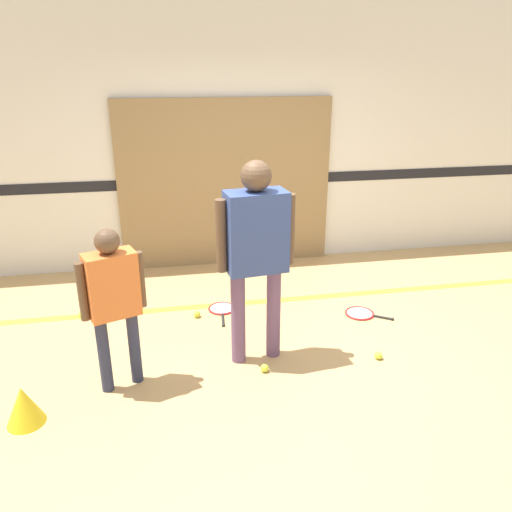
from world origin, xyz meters
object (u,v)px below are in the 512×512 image
Objects in this scene: tennis_ball_near_instructor at (265,368)px; tennis_ball_stray_left at (378,355)px; person_student_left at (113,293)px; person_instructor at (256,242)px; racket_spare_on_floor at (222,309)px; tennis_ball_by_spare_racket at (197,314)px; tennis_ball_stray_right at (82,315)px; training_cone at (24,405)px; racket_second_spare at (361,313)px.

tennis_ball_near_instructor is 1.00× the size of tennis_ball_stray_left.
person_student_left is at bearing 178.53° from tennis_ball_near_instructor.
person_instructor reaches higher than racket_spare_on_floor.
tennis_ball_by_spare_racket is at bearing -63.08° from racket_spare_on_floor.
training_cone is at bearing -96.28° from tennis_ball_stray_right.
tennis_ball_near_instructor reaches higher than racket_spare_on_floor.
racket_spare_on_floor is at bearing -3.88° from tennis_ball_stray_right.
training_cone is (-0.63, -0.33, -0.64)m from person_student_left.
training_cone is at bearing -169.96° from person_instructor.
tennis_ball_by_spare_racket reaches higher than racket_second_spare.
person_student_left is (-1.09, -0.20, -0.25)m from person_instructor.
racket_spare_on_floor and racket_second_spare have the same top height.
tennis_ball_stray_left and tennis_ball_stray_right have the same top height.
tennis_ball_stray_right is at bearing -155.55° from racket_second_spare.
person_student_left reaches higher than tennis_ball_stray_right.
tennis_ball_stray_left is at bearing -19.22° from person_instructor.
tennis_ball_by_spare_racket is (-0.26, -0.11, 0.02)m from racket_spare_on_floor.
tennis_ball_by_spare_racket is 1.77m from tennis_ball_stray_left.
person_instructor is at bearing -120.61° from racket_second_spare.
tennis_ball_near_instructor is 1.00× the size of tennis_ball_by_spare_racket.
training_cone is (-1.72, -0.53, -0.89)m from person_instructor.
person_instructor is at bearing 97.26° from tennis_ball_near_instructor.
racket_second_spare is at bearing 20.71° from training_cone.
person_instructor is 25.35× the size of tennis_ball_by_spare_racket.
tennis_ball_by_spare_racket is 1.00× the size of tennis_ball_stray_right.
person_student_left reaches higher than racket_spare_on_floor.
tennis_ball_by_spare_racket is 1.13m from tennis_ball_stray_right.
tennis_ball_stray_right is (-1.11, 0.20, 0.00)m from tennis_ball_by_spare_racket.
racket_second_spare is 7.33× the size of tennis_ball_by_spare_racket.
tennis_ball_by_spare_racket and tennis_ball_stray_left have the same top height.
tennis_ball_by_spare_racket is (-1.61, 0.24, 0.02)m from racket_second_spare.
tennis_ball_near_instructor is (0.03, -0.23, -1.00)m from person_instructor.
tennis_ball_stray_right is at bearing 169.83° from tennis_ball_by_spare_racket.
tennis_ball_stray_left is (1.19, -1.13, 0.02)m from racket_spare_on_floor.
racket_spare_on_floor is 7.98× the size of tennis_ball_by_spare_racket.
person_instructor reaches higher than tennis_ball_stray_right.
person_instructor is 1.38m from racket_spare_on_floor.
training_cone is at bearing -172.99° from person_student_left.
person_student_left is 19.26× the size of tennis_ball_stray_left.
person_instructor is at bearing 17.03° from training_cone.
tennis_ball_near_instructor is (0.21, -1.14, 0.02)m from racket_spare_on_floor.
tennis_ball_near_instructor is (-1.14, -0.79, 0.02)m from racket_second_spare.
person_instructor is 3.18× the size of racket_spare_on_floor.
racket_spare_on_floor is 7.98× the size of tennis_ball_stray_right.
racket_spare_on_floor is 7.98× the size of tennis_ball_near_instructor.
tennis_ball_stray_right is at bearing 90.65° from person_student_left.
tennis_ball_stray_right reaches higher than racket_second_spare.
tennis_ball_stray_left is 1.00× the size of tennis_ball_stray_right.
racket_spare_on_floor is at bearing 94.22° from person_instructor.
racket_second_spare is (1.35, -0.34, 0.00)m from racket_spare_on_floor.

